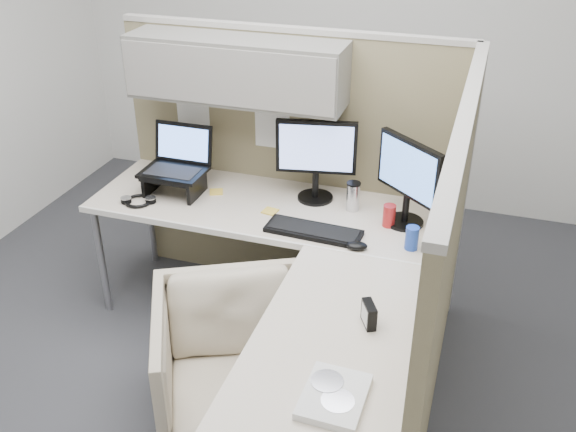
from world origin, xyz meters
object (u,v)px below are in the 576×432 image
(office_chair, at_px, (236,357))
(monitor_left, at_px, (316,154))
(desk, at_px, (285,257))
(keyboard, at_px, (314,231))

(office_chair, distance_m, monitor_left, 1.18)
(monitor_left, bearing_deg, office_chair, -106.06)
(desk, bearing_deg, office_chair, -102.73)
(desk, distance_m, keyboard, 0.22)
(desk, xyz_separation_m, keyboard, (0.09, 0.20, 0.05))
(monitor_left, bearing_deg, desk, -100.13)
(monitor_left, bearing_deg, keyboard, -86.24)
(desk, distance_m, monitor_left, 0.65)
(keyboard, bearing_deg, monitor_left, 107.45)
(monitor_left, height_order, keyboard, monitor_left)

